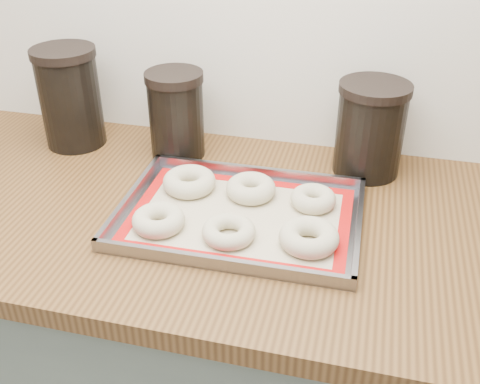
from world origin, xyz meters
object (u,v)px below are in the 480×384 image
(bagel_back_mid, at_px, (251,188))
(bagel_back_right, at_px, (313,199))
(bagel_front_right, at_px, (309,237))
(bagel_back_left, at_px, (189,182))
(canister_left, at_px, (70,97))
(canister_mid, at_px, (176,114))
(baking_tray, at_px, (240,215))
(bagel_front_mid, at_px, (229,231))
(bagel_front_left, at_px, (159,220))
(canister_right, at_px, (370,129))

(bagel_back_mid, height_order, bagel_back_right, bagel_back_mid)
(bagel_front_right, relative_size, bagel_back_mid, 1.06)
(bagel_back_left, xyz_separation_m, canister_left, (-0.34, 0.15, 0.09))
(bagel_back_right, xyz_separation_m, canister_mid, (-0.34, 0.15, 0.08))
(bagel_back_mid, height_order, canister_left, canister_left)
(bagel_front_right, bearing_deg, baking_tray, 156.84)
(baking_tray, relative_size, bagel_front_mid, 4.74)
(bagel_front_left, bearing_deg, bagel_front_mid, -0.26)
(canister_mid, height_order, canister_right, canister_right)
(baking_tray, bearing_deg, bagel_back_right, 28.34)
(bagel_front_right, distance_m, bagel_back_left, 0.30)
(bagel_back_mid, distance_m, canister_left, 0.50)
(canister_mid, bearing_deg, bagel_front_left, -77.51)
(bagel_back_left, bearing_deg, bagel_front_left, -94.62)
(bagel_front_mid, relative_size, canister_mid, 0.49)
(bagel_front_left, relative_size, canister_left, 0.42)
(bagel_front_mid, xyz_separation_m, bagel_back_mid, (0.01, 0.15, 0.00))
(bagel_front_left, relative_size, bagel_front_right, 0.92)
(bagel_front_mid, relative_size, bagel_back_left, 0.90)
(baking_tray, relative_size, canister_right, 2.30)
(canister_left, bearing_deg, bagel_front_left, -42.27)
(baking_tray, distance_m, canister_left, 0.52)
(bagel_front_mid, height_order, bagel_front_right, bagel_front_right)
(bagel_back_left, relative_size, canister_left, 0.47)
(bagel_front_right, height_order, bagel_back_left, same)
(canister_left, height_order, canister_mid, canister_left)
(bagel_front_mid, bearing_deg, bagel_back_right, 47.29)
(bagel_front_right, distance_m, canister_mid, 0.45)
(bagel_back_left, relative_size, bagel_back_right, 1.22)
(bagel_back_left, xyz_separation_m, bagel_back_mid, (0.13, 0.01, -0.00))
(baking_tray, bearing_deg, canister_mid, 132.29)
(bagel_front_right, bearing_deg, canister_left, 154.96)
(bagel_front_right, relative_size, bagel_back_right, 1.20)
(bagel_front_mid, height_order, bagel_back_right, bagel_back_right)
(bagel_front_right, xyz_separation_m, canister_right, (0.08, 0.31, 0.08))
(bagel_back_mid, bearing_deg, canister_right, 38.15)
(bagel_front_left, distance_m, bagel_back_mid, 0.21)
(baking_tray, bearing_deg, canister_left, 154.40)
(bagel_back_left, height_order, canister_right, canister_right)
(bagel_back_mid, relative_size, canister_right, 0.50)
(bagel_front_right, distance_m, bagel_back_mid, 0.19)
(baking_tray, height_order, canister_right, canister_right)
(bagel_front_left, bearing_deg, bagel_back_right, 28.18)
(bagel_back_right, bearing_deg, canister_right, 62.76)
(bagel_back_mid, bearing_deg, bagel_front_left, -133.16)
(bagel_front_left, xyz_separation_m, bagel_back_left, (0.01, 0.15, 0.00))
(baking_tray, distance_m, canister_mid, 0.32)
(bagel_front_left, relative_size, bagel_back_left, 0.90)
(bagel_front_left, distance_m, bagel_front_right, 0.28)
(bagel_front_mid, distance_m, bagel_back_mid, 0.15)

